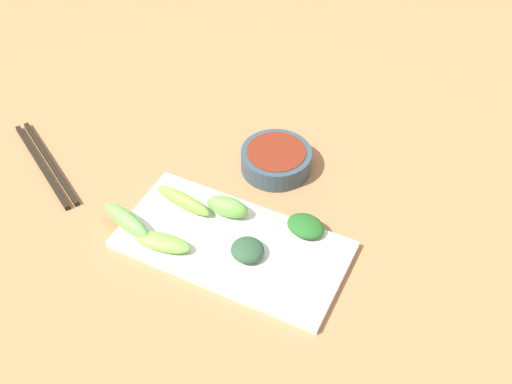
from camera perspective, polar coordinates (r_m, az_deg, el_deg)
The scene contains 10 objects.
tabletop at distance 0.97m, azimuth 0.07°, elevation -2.20°, with size 2.10×2.10×0.02m, color #A57247.
sauce_bowl at distance 1.01m, azimuth 1.85°, elevation 3.02°, with size 0.11×0.11×0.04m.
serving_plate at distance 0.91m, azimuth -2.07°, elevation -4.89°, with size 0.16×0.33×0.01m, color silver.
broccoli_leafy_0 at distance 0.88m, azimuth -0.78°, elevation -5.31°, with size 0.05×0.05×0.02m, color #294D32.
broccoli_stalk_1 at distance 0.93m, azimuth -11.74°, elevation -2.59°, with size 0.02×0.10×0.03m, color #69B84C.
broccoli_leafy_2 at distance 0.91m, azimuth 4.55°, elevation -3.11°, with size 0.05×0.06×0.02m, color #225D20.
broccoli_stalk_3 at distance 0.95m, azimuth -6.67°, elevation -0.78°, with size 0.02×0.10×0.02m, color #76A93F.
broccoli_stalk_4 at distance 0.93m, azimuth -2.64°, elevation -1.36°, with size 0.03×0.07×0.03m, color #66A545.
broccoli_stalk_5 at distance 0.90m, azimuth -8.52°, elevation -4.57°, with size 0.03×0.09×0.02m, color #75B946.
chopsticks at distance 1.08m, azimuth -18.66°, elevation 2.46°, with size 0.14×0.21×0.01m.
Camera 1 is at (0.58, 0.28, 0.73)m, focal length 43.78 mm.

